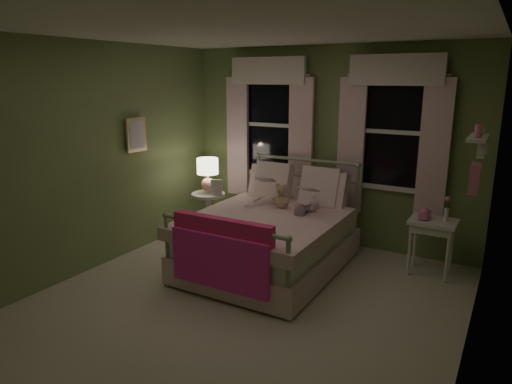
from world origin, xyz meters
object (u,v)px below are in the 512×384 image
Objects in this scene: child_left at (267,179)px; nightstand_left at (209,209)px; child_right at (309,186)px; teddy_bear at (282,198)px; bed at (271,237)px; table_lamp at (208,171)px; nightstand_right at (432,228)px.

child_left is 1.22× the size of nightstand_left.
child_right reaches higher than teddy_bear.
child_left reaches higher than child_right.
nightstand_left is (-1.23, 0.20, -0.37)m from teddy_bear.
child_right is 1.16× the size of nightstand_left.
bed is 2.71× the size of child_right.
table_lamp is (-1.51, 0.04, 0.01)m from child_right.
table_lamp is at bearing -174.54° from nightstand_right.
child_right is 1.60m from nightstand_left.
nightstand_left is 0.54m from table_lamp.
bed reaches higher than teddy_bear.
child_left is at bearing -170.81° from nightstand_right.
nightstand_right is (1.66, 0.47, -0.24)m from teddy_bear.
child_left is 0.37m from teddy_bear.
teddy_bear is 1.74m from nightstand_right.
teddy_bear is at bearing 163.99° from child_left.
child_right reaches higher than bed.
child_left is at bearing 123.60° from bed.
bed is 6.73× the size of teddy_bear.
teddy_bear is (-0.00, 0.26, 0.41)m from bed.
table_lamp is at bearing 170.88° from teddy_bear.
child_left reaches higher than nightstand_left.
nightstand_left and nightstand_right have the same top height.
child_right is (0.28, 0.42, 0.56)m from bed.
teddy_bear reaches higher than nightstand_left.
bed is 0.76m from child_right.
child_right is 1.62× the size of table_lamp.
table_lamp is (-0.95, 0.04, -0.01)m from child_left.
nightstand_left is at bearing 11.17° from child_left.
bed is 4.40× the size of table_lamp.
nightstand_right is (1.66, 0.74, 0.17)m from bed.
table_lamp reaches higher than nightstand_right.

